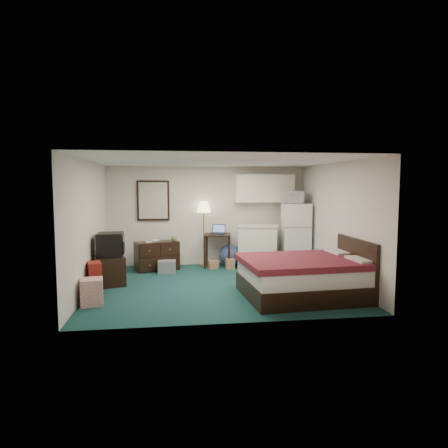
{
  "coord_description": "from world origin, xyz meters",
  "views": [
    {
      "loc": [
        -0.95,
        -7.88,
        2.02
      ],
      "look_at": [
        0.17,
        0.27,
        1.23
      ],
      "focal_mm": 32.0,
      "sensor_mm": 36.0,
      "label": 1
    }
  ],
  "objects": [
    {
      "name": "file_bin",
      "position": [
        -1.03,
        1.34,
        0.14
      ],
      "size": [
        0.41,
        0.31,
        0.29
      ],
      "primitive_type": null,
      "rotation": [
        0.0,
        0.0,
        -0.01
      ],
      "color": "gray",
      "rests_on": "floor"
    },
    {
      "name": "cardboard_box_b",
      "position": [
        0.49,
        1.57,
        0.12
      ],
      "size": [
        0.21,
        0.25,
        0.25
      ],
      "primitive_type": null,
      "rotation": [
        0.0,
        0.0,
        -0.01
      ],
      "color": "#997250",
      "rests_on": "floor"
    },
    {
      "name": "walls",
      "position": [
        0.0,
        0.0,
        1.25
      ],
      "size": [
        5.01,
        4.51,
        2.5
      ],
      "color": "silver",
      "rests_on": "floor"
    },
    {
      "name": "mirror",
      "position": [
        -1.35,
        2.22,
        1.65
      ],
      "size": [
        0.8,
        0.06,
        1.0
      ],
      "primitive_type": null,
      "color": "white",
      "rests_on": "walls"
    },
    {
      "name": "laptop",
      "position": [
        0.23,
        1.9,
        0.94
      ],
      "size": [
        0.41,
        0.38,
        0.23
      ],
      "primitive_type": null,
      "rotation": [
        0.0,
        0.0,
        -0.37
      ],
      "color": "black",
      "rests_on": "desk"
    },
    {
      "name": "book_a",
      "position": [
        -1.52,
        1.59,
        0.79
      ],
      "size": [
        0.15,
        0.06,
        0.2
      ],
      "primitive_type": "imported",
      "rotation": [
        0.0,
        0.0,
        0.28
      ],
      "color": "#997250",
      "rests_on": "dresser"
    },
    {
      "name": "retail_box",
      "position": [
        -2.28,
        -1.02,
        0.23
      ],
      "size": [
        0.41,
        0.41,
        0.45
      ],
      "primitive_type": null,
      "rotation": [
        0.0,
        0.0,
        0.15
      ],
      "color": "white",
      "rests_on": "floor"
    },
    {
      "name": "tv_stand",
      "position": [
        -2.21,
        0.35,
        0.29
      ],
      "size": [
        0.76,
        0.79,
        0.59
      ],
      "primitive_type": null,
      "rotation": [
        0.0,
        0.0,
        0.33
      ],
      "color": "black",
      "rests_on": "floor"
    },
    {
      "name": "microwave",
      "position": [
        2.04,
        1.56,
        1.77
      ],
      "size": [
        0.62,
        0.47,
        0.38
      ],
      "primitive_type": "imported",
      "rotation": [
        0.0,
        0.0,
        -0.32
      ],
      "color": "white",
      "rests_on": "fridge"
    },
    {
      "name": "exercise_ball",
      "position": [
        0.55,
        1.9,
        0.28
      ],
      "size": [
        0.62,
        0.62,
        0.56
      ],
      "primitive_type": "sphere",
      "rotation": [
        0.0,
        0.0,
        0.1
      ],
      "color": "navy",
      "rests_on": "floor"
    },
    {
      "name": "ceiling",
      "position": [
        0.0,
        0.0,
        2.5
      ],
      "size": [
        5.0,
        4.5,
        0.01
      ],
      "primitive_type": "cube",
      "color": "silver",
      "rests_on": "walls"
    },
    {
      "name": "cardboard_box_a",
      "position": [
        0.09,
        1.67,
        0.1
      ],
      "size": [
        0.26,
        0.23,
        0.2
      ],
      "primitive_type": null,
      "rotation": [
        0.0,
        0.0,
        0.17
      ],
      "color": "#997250",
      "rests_on": "floor"
    },
    {
      "name": "floor_lamp",
      "position": [
        -0.1,
        2.05,
        0.81
      ],
      "size": [
        0.42,
        0.42,
        1.63
      ],
      "primitive_type": null,
      "rotation": [
        0.0,
        0.0,
        0.22
      ],
      "color": "#B8893D",
      "rests_on": "floor"
    },
    {
      "name": "desk",
      "position": [
        0.23,
        1.93,
        0.41
      ],
      "size": [
        0.75,
        0.75,
        0.82
      ],
      "primitive_type": null,
      "rotation": [
        0.0,
        0.0,
        -0.17
      ],
      "color": "black",
      "rests_on": "floor"
    },
    {
      "name": "mug",
      "position": [
        -0.85,
        1.75,
        0.76
      ],
      "size": [
        0.17,
        0.16,
        0.14
      ],
      "primitive_type": "imported",
      "rotation": [
        0.0,
        0.0,
        0.42
      ],
      "color": "#5F9A50",
      "rests_on": "dresser"
    },
    {
      "name": "dresser",
      "position": [
        -1.26,
        1.69,
        0.34
      ],
      "size": [
        1.1,
        0.76,
        0.69
      ],
      "primitive_type": null,
      "rotation": [
        0.0,
        0.0,
        0.34
      ],
      "color": "black",
      "rests_on": "floor"
    },
    {
      "name": "suitcase",
      "position": [
        -2.35,
        -0.31,
        0.3
      ],
      "size": [
        0.33,
        0.42,
        0.6
      ],
      "primitive_type": null,
      "rotation": [
        0.0,
        0.0,
        0.29
      ],
      "color": "maroon",
      "rests_on": "floor"
    },
    {
      "name": "fridge",
      "position": [
        2.13,
        1.56,
        0.79
      ],
      "size": [
        0.73,
        0.73,
        1.59
      ],
      "primitive_type": null,
      "rotation": [
        0.0,
        0.0,
        -0.12
      ],
      "color": "white",
      "rests_on": "floor"
    },
    {
      "name": "book_b",
      "position": [
        -1.4,
        1.76,
        0.81
      ],
      "size": [
        0.18,
        0.1,
        0.25
      ],
      "primitive_type": "imported",
      "rotation": [
        0.0,
        0.0,
        0.45
      ],
      "color": "#997250",
      "rests_on": "dresser"
    },
    {
      "name": "upper_cabinets",
      "position": [
        1.45,
        2.08,
        1.95
      ],
      "size": [
        1.5,
        0.35,
        0.7
      ],
      "primitive_type": null,
      "color": "white",
      "rests_on": "walls"
    },
    {
      "name": "kitchen_counter",
      "position": [
        1.22,
        1.7,
        0.51
      ],
      "size": [
        1.09,
        0.94,
        1.02
      ],
      "primitive_type": null,
      "rotation": [
        0.0,
        0.0,
        -0.29
      ],
      "color": "white",
      "rests_on": "floor"
    },
    {
      "name": "headboard",
      "position": [
        2.46,
        -1.01,
        0.55
      ],
      "size": [
        0.06,
        1.56,
        1.0
      ],
      "primitive_type": null,
      "color": "black",
      "rests_on": "walls"
    },
    {
      "name": "bed",
      "position": [
        1.48,
        -1.01,
        0.35
      ],
      "size": [
        2.29,
        1.84,
        0.7
      ],
      "primitive_type": null,
      "rotation": [
        0.0,
        0.0,
        0.07
      ],
      "color": "#42121D",
      "rests_on": "floor"
    },
    {
      "name": "floor",
      "position": [
        0.0,
        0.0,
        0.0
      ],
      "size": [
        5.0,
        4.5,
        0.01
      ],
      "primitive_type": "cube",
      "color": "#1A403F",
      "rests_on": "ground"
    },
    {
      "name": "crt_tv",
      "position": [
        -2.15,
        0.38,
        0.83
      ],
      "size": [
        0.54,
        0.57,
        0.48
      ],
      "primitive_type": null,
      "rotation": [
        0.0,
        0.0,
        0.03
      ],
      "color": "black",
      "rests_on": "tv_stand"
    }
  ]
}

